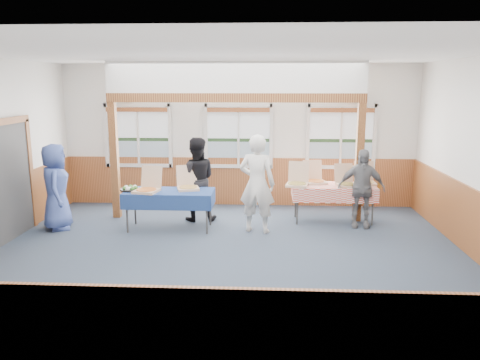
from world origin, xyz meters
name	(u,v)px	position (x,y,z in m)	size (l,w,h in m)	color
floor	(226,259)	(0.00, 0.00, 0.00)	(8.00, 8.00, 0.00)	#2C3B47
ceiling	(225,53)	(0.00, 0.00, 3.20)	(8.00, 8.00, 0.00)	white
wall_back	(239,136)	(0.00, 3.50, 1.60)	(8.00, 8.00, 0.00)	silver
wall_front	(189,231)	(0.00, -3.50, 1.60)	(8.00, 8.00, 0.00)	silver
wainscot_back	(239,181)	(0.00, 3.48, 0.55)	(7.98, 0.05, 1.10)	brown
wainscot_front	(193,347)	(0.00, -3.48, 0.55)	(7.98, 0.05, 1.10)	brown
cased_opening	(11,181)	(-3.96, 0.90, 1.05)	(0.06, 1.30, 2.10)	#383838
window_left	(138,132)	(-2.30, 3.46, 1.68)	(1.56, 0.10, 1.46)	silver
window_mid	(238,133)	(0.00, 3.46, 1.68)	(1.56, 0.10, 1.46)	silver
window_right	(341,133)	(2.30, 3.46, 1.68)	(1.56, 0.10, 1.46)	silver
post_left	(115,161)	(-2.50, 2.30, 1.20)	(0.15, 0.15, 2.40)	#532512
post_right	(359,163)	(2.50, 2.30, 1.20)	(0.15, 0.15, 2.40)	#532512
cross_beam	(235,98)	(0.00, 2.30, 2.49)	(5.15, 0.18, 0.18)	#532512
table_left	(169,194)	(-1.22, 1.53, 0.70)	(1.83, 1.21, 0.76)	#383838
table_right	(334,188)	(2.00, 2.23, 0.69)	(1.81, 1.35, 0.76)	#383838
pizza_box_a	(147,188)	(-1.61, 1.43, 0.83)	(0.51, 0.59, 0.46)	tan
pizza_box_b	(188,186)	(-0.88, 1.69, 0.82)	(0.52, 0.58, 0.44)	tan
pizza_box_c	(297,182)	(1.26, 2.13, 0.83)	(0.50, 0.58, 0.46)	tan
pizza_box_d	(315,180)	(1.64, 2.42, 0.82)	(0.49, 0.56, 0.44)	tan
pizza_box_e	(347,183)	(2.24, 2.15, 0.82)	(0.47, 0.54, 0.42)	tan
pizza_box_f	(365,181)	(2.65, 2.37, 0.82)	(0.41, 0.50, 0.44)	tan
veggie_tray	(130,189)	(-1.97, 1.53, 0.79)	(0.38, 0.38, 0.09)	black
drink_glass	(380,184)	(2.85, 1.98, 0.83)	(0.07, 0.07, 0.15)	#9F601A
woman_white	(257,184)	(0.46, 1.45, 0.93)	(0.68, 0.45, 1.86)	silver
woman_black	(196,179)	(-0.79, 2.17, 0.86)	(0.83, 0.65, 1.71)	black
man_blue	(56,187)	(-3.38, 1.43, 0.83)	(0.81, 0.53, 1.66)	#3E529B
person_grey	(361,188)	(2.48, 1.88, 0.77)	(0.90, 0.38, 1.54)	slate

